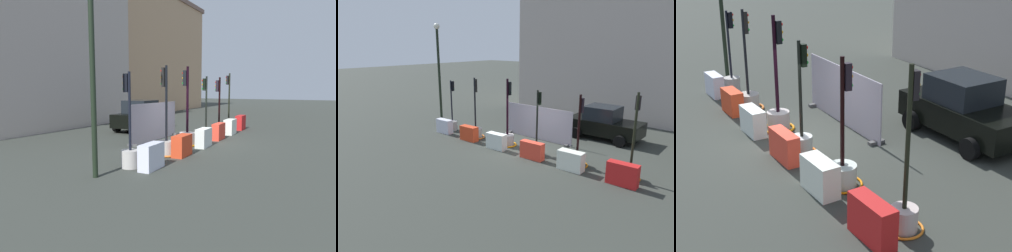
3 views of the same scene
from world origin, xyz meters
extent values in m
plane|color=#343732|center=(0.00, 0.00, 0.00)|extent=(120.00, 120.00, 0.00)
cylinder|color=#B4AFAA|center=(-5.48, -0.06, 0.29)|extent=(0.60, 0.60, 0.57)
cylinder|color=black|center=(-5.48, -0.06, 1.82)|extent=(0.08, 0.08, 2.49)
cube|color=black|center=(-5.47, 0.06, 2.71)|extent=(0.15, 0.16, 0.58)
sphere|color=red|center=(-5.47, 0.15, 2.90)|extent=(0.09, 0.09, 0.09)
sphere|color=orange|center=(-5.47, 0.15, 2.71)|extent=(0.09, 0.09, 0.09)
sphere|color=green|center=(-5.47, 0.15, 2.51)|extent=(0.09, 0.09, 0.09)
cylinder|color=#B5ACA3|center=(-3.27, -0.19, 0.28)|extent=(0.71, 0.71, 0.55)
cylinder|color=black|center=(-3.27, -0.19, 1.97)|extent=(0.09, 0.09, 2.83)
cube|color=black|center=(-3.29, -0.09, 2.94)|extent=(0.17, 0.15, 0.72)
sphere|color=red|center=(-3.30, -0.01, 3.18)|extent=(0.09, 0.09, 0.09)
sphere|color=orange|center=(-3.30, -0.01, 2.94)|extent=(0.09, 0.09, 0.09)
sphere|color=green|center=(-3.30, -0.01, 2.71)|extent=(0.09, 0.09, 0.09)
torus|color=orange|center=(-3.27, -0.19, 0.04)|extent=(1.03, 1.03, 0.08)
cylinder|color=#B4A9A6|center=(-1.01, -0.04, 0.29)|extent=(0.69, 0.69, 0.58)
cylinder|color=black|center=(-1.01, -0.04, 2.03)|extent=(0.11, 0.11, 2.90)
cube|color=black|center=(-1.00, 0.09, 2.98)|extent=(0.17, 0.17, 0.67)
sphere|color=red|center=(-0.99, 0.18, 3.20)|extent=(0.10, 0.10, 0.10)
sphere|color=orange|center=(-0.99, 0.18, 2.98)|extent=(0.10, 0.10, 0.10)
sphere|color=green|center=(-0.99, 0.18, 2.76)|extent=(0.10, 0.10, 0.10)
torus|color=orange|center=(-1.01, -0.04, 0.04)|extent=(0.99, 0.99, 0.08)
cylinder|color=silver|center=(0.95, -0.18, 0.25)|extent=(0.58, 0.58, 0.50)
cylinder|color=black|center=(0.95, -0.18, 1.81)|extent=(0.09, 0.09, 2.62)
cube|color=black|center=(0.96, -0.06, 2.72)|extent=(0.18, 0.15, 0.59)
sphere|color=red|center=(0.96, 0.02, 2.92)|extent=(0.11, 0.11, 0.11)
sphere|color=orange|center=(0.96, 0.02, 2.72)|extent=(0.11, 0.11, 0.11)
sphere|color=green|center=(0.96, 0.02, 2.52)|extent=(0.11, 0.11, 0.11)
torus|color=orange|center=(0.95, -0.18, 0.04)|extent=(0.81, 0.81, 0.07)
cylinder|color=silver|center=(3.10, -0.13, 0.26)|extent=(0.70, 0.70, 0.53)
cylinder|color=black|center=(3.10, -0.13, 1.83)|extent=(0.10, 0.10, 2.61)
cube|color=black|center=(3.10, 0.00, 2.66)|extent=(0.15, 0.16, 0.63)
sphere|color=red|center=(3.10, 0.09, 2.87)|extent=(0.10, 0.10, 0.10)
sphere|color=orange|center=(3.10, 0.09, 2.66)|extent=(0.10, 0.10, 0.10)
sphere|color=green|center=(3.10, 0.09, 2.45)|extent=(0.10, 0.10, 0.10)
torus|color=orange|center=(3.10, -0.13, 0.03)|extent=(0.98, 0.98, 0.06)
cylinder|color=beige|center=(5.37, 0.00, 0.25)|extent=(0.57, 0.57, 0.50)
cylinder|color=black|center=(5.37, 0.00, 1.98)|extent=(0.10, 0.10, 2.95)
cube|color=black|center=(5.35, 0.11, 3.03)|extent=(0.18, 0.15, 0.56)
sphere|color=red|center=(5.33, 0.19, 3.22)|extent=(0.10, 0.10, 0.10)
sphere|color=orange|center=(5.33, 0.19, 3.03)|extent=(0.10, 0.10, 0.10)
sphere|color=green|center=(5.33, 0.19, 2.85)|extent=(0.10, 0.10, 0.10)
torus|color=orange|center=(5.37, 0.00, 0.03)|extent=(0.84, 0.84, 0.05)
cube|color=silver|center=(-5.34, -0.77, 0.41)|extent=(1.07, 0.44, 0.82)
cube|color=red|center=(-3.15, -0.80, 0.40)|extent=(1.06, 0.47, 0.80)
cube|color=silver|center=(-1.05, -0.84, 0.40)|extent=(1.09, 0.47, 0.81)
cube|color=#E8402C|center=(1.14, -0.78, 0.41)|extent=(1.17, 0.41, 0.81)
cube|color=white|center=(3.15, -0.76, 0.42)|extent=(1.12, 0.51, 0.83)
cube|color=red|center=(5.35, -0.76, 0.44)|extent=(1.17, 0.45, 0.88)
cube|color=black|center=(2.27, 4.46, 0.69)|extent=(4.04, 1.88, 0.77)
cube|color=black|center=(2.11, 4.46, 1.45)|extent=(1.77, 1.62, 0.75)
cylinder|color=black|center=(1.04, 3.48, 0.30)|extent=(0.61, 0.29, 0.60)
cylinder|color=black|center=(1.00, 5.39, 0.30)|extent=(0.61, 0.29, 0.60)
cylinder|color=black|center=(3.53, 3.53, 0.30)|extent=(0.61, 0.29, 0.60)
cylinder|color=black|center=(-6.87, 0.19, 3.01)|extent=(0.15, 0.15, 6.02)
cube|color=#9F97A7|center=(-0.48, 1.93, 0.92)|extent=(4.27, 0.04, 1.83)
cube|color=#4C4C4C|center=(-2.40, 1.93, 0.05)|extent=(0.16, 0.50, 0.10)
cube|color=#4C4C4C|center=(1.44, 1.93, 0.05)|extent=(0.16, 0.50, 0.10)
camera|label=1|loc=(-13.59, -5.72, 2.54)|focal=33.35mm
camera|label=2|loc=(9.17, -11.74, 5.20)|focal=33.17mm
camera|label=3|loc=(12.11, -5.28, 5.58)|focal=52.20mm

